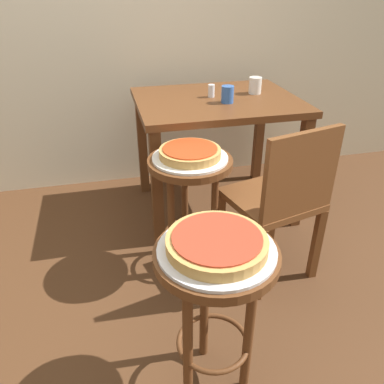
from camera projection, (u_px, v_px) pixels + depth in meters
ground_plane at (133, 344)px, 1.70m from camera, size 6.00×6.00×0.00m
stool_foreground at (215, 288)px, 1.32m from camera, size 0.41×0.41×0.64m
serving_plate_foreground at (217, 250)px, 1.24m from camera, size 0.39×0.39×0.01m
pizza_foreground at (217, 243)px, 1.23m from camera, size 0.33×0.33×0.05m
stool_middle at (190, 188)px, 1.94m from camera, size 0.41×0.41×0.64m
serving_plate_middle at (190, 158)px, 1.86m from camera, size 0.37×0.37×0.01m
pizza_middle at (190, 152)px, 1.85m from camera, size 0.30×0.30×0.05m
dining_table at (217, 117)px, 2.40m from camera, size 0.98×0.77×0.76m
cup_near_edge at (227, 94)px, 2.25m from camera, size 0.07×0.07×0.10m
cup_far_edge at (255, 85)px, 2.42m from camera, size 0.08×0.08×0.10m
condiment_shaker at (211, 91)px, 2.35m from camera, size 0.04×0.04×0.08m
wooden_chair at (280, 199)px, 1.88m from camera, size 0.49×0.49×0.85m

